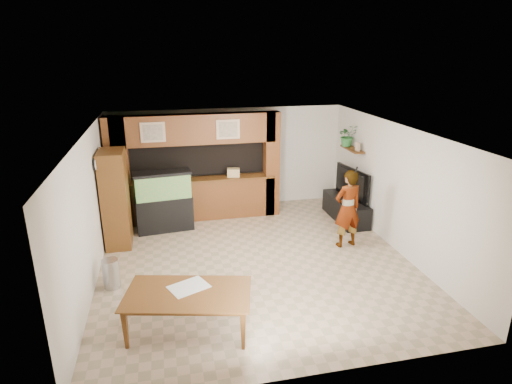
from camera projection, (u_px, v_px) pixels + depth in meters
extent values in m
plane|color=tan|center=(255.00, 260.00, 8.57)|extent=(6.50, 6.50, 0.00)
plane|color=white|center=(255.00, 132.00, 7.73)|extent=(6.50, 6.50, 0.00)
plane|color=beige|center=(229.00, 158.00, 11.15)|extent=(6.00, 0.00, 6.00)
plane|color=beige|center=(89.00, 212.00, 7.54)|extent=(0.00, 6.50, 6.50)
plane|color=beige|center=(398.00, 189.00, 8.76)|extent=(0.00, 6.50, 6.50)
cube|color=brown|center=(198.00, 200.00, 10.49)|extent=(3.80, 0.35, 1.00)
cube|color=brown|center=(197.00, 180.00, 10.32)|extent=(3.80, 0.43, 0.04)
cube|color=brown|center=(195.00, 129.00, 9.93)|extent=(3.80, 0.35, 0.70)
cube|color=brown|center=(118.00, 173.00, 9.86)|extent=(0.50, 0.35, 2.60)
cube|color=brown|center=(271.00, 164.00, 10.61)|extent=(0.35, 0.35, 2.60)
cube|color=black|center=(194.00, 157.00, 10.69)|extent=(4.20, 0.45, 0.85)
cube|color=tan|center=(153.00, 132.00, 9.55)|extent=(0.55, 0.03, 0.45)
cube|color=tan|center=(153.00, 132.00, 9.53)|extent=(0.43, 0.01, 0.35)
cube|color=tan|center=(228.00, 129.00, 9.90)|extent=(0.55, 0.03, 0.45)
cube|color=tan|center=(228.00, 129.00, 9.88)|extent=(0.43, 0.01, 0.35)
cylinder|color=black|center=(94.00, 164.00, 8.28)|extent=(0.04, 0.25, 0.25)
cylinder|color=white|center=(96.00, 164.00, 8.28)|extent=(0.01, 0.21, 0.21)
cube|color=brown|center=(352.00, 149.00, 10.40)|extent=(0.25, 0.90, 0.04)
cube|color=brown|center=(116.00, 199.00, 8.97)|extent=(0.52, 0.84, 2.06)
cylinder|color=#B2B2B7|center=(111.00, 274.00, 7.54)|extent=(0.29, 0.29, 0.54)
cube|color=black|center=(165.00, 214.00, 9.89)|extent=(1.27, 0.48, 0.80)
cube|color=#2D7131|center=(163.00, 186.00, 9.68)|extent=(1.22, 0.45, 0.55)
cube|color=black|center=(162.00, 173.00, 9.58)|extent=(1.27, 0.48, 0.06)
cube|color=black|center=(346.00, 209.00, 10.54)|extent=(0.59, 1.62, 0.54)
imported|color=black|center=(348.00, 184.00, 10.33)|extent=(0.39, 1.32, 0.75)
cube|color=tan|center=(358.00, 147.00, 10.11)|extent=(0.06, 0.15, 0.20)
imported|color=#296830|center=(348.00, 136.00, 10.54)|extent=(0.49, 0.43, 0.53)
imported|color=#90764E|center=(348.00, 209.00, 8.96)|extent=(0.68, 0.50, 1.69)
cylinder|color=black|center=(356.00, 170.00, 8.53)|extent=(0.03, 0.09, 0.15)
imported|color=brown|center=(189.00, 313.00, 6.33)|extent=(2.02, 1.41, 0.64)
cube|color=silver|center=(189.00, 287.00, 6.41)|extent=(0.68, 0.60, 0.01)
cube|color=tan|center=(233.00, 173.00, 10.46)|extent=(0.33, 0.25, 0.20)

